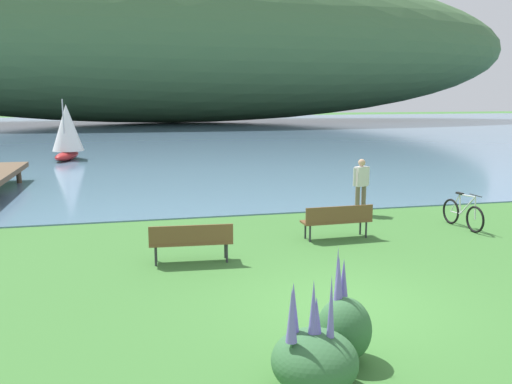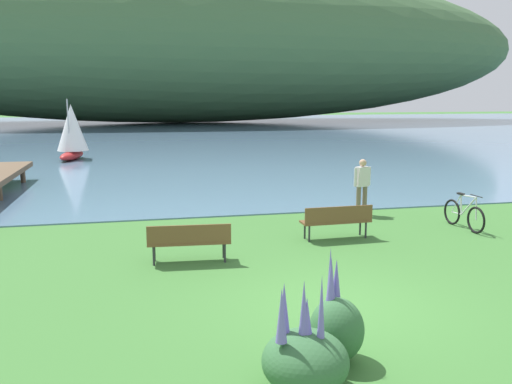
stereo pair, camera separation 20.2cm
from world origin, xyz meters
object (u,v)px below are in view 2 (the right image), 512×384
object	(u,v)px
bicycle_leaning_near_bench	(464,215)
person_at_shoreline	(362,183)
park_bench_further_along	(189,240)
sailboat_nearest_to_shore	(72,131)
park_bench_near_camera	(337,219)

from	to	relation	value
bicycle_leaning_near_bench	person_at_shoreline	world-z (taller)	person_at_shoreline
park_bench_further_along	person_at_shoreline	xyz separation A→B (m)	(5.60, 3.71, 0.46)
park_bench_further_along	sailboat_nearest_to_shore	world-z (taller)	sailboat_nearest_to_shore
park_bench_further_along	person_at_shoreline	size ratio (longest dim) A/B	1.07
sailboat_nearest_to_shore	bicycle_leaning_near_bench	bearing A→B (deg)	-57.23
park_bench_near_camera	bicycle_leaning_near_bench	xyz separation A→B (m)	(3.78, 0.29, -0.12)
park_bench_further_along	sailboat_nearest_to_shore	bearing A→B (deg)	102.70
bicycle_leaning_near_bench	sailboat_nearest_to_shore	distance (m)	22.61
park_bench_further_along	person_at_shoreline	world-z (taller)	person_at_shoreline
bicycle_leaning_near_bench	park_bench_further_along	bearing A→B (deg)	-169.25
park_bench_further_along	park_bench_near_camera	bearing A→B (deg)	16.80
park_bench_further_along	sailboat_nearest_to_shore	size ratio (longest dim) A/B	0.54
sailboat_nearest_to_shore	park_bench_further_along	bearing A→B (deg)	-77.30
park_bench_near_camera	person_at_shoreline	size ratio (longest dim) A/B	1.06
person_at_shoreline	park_bench_near_camera	bearing A→B (deg)	-124.72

